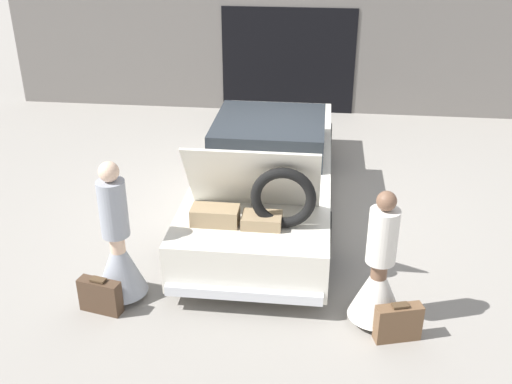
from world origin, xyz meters
The scene contains 7 objects.
ground_plane centered at (0.00, 0.00, 0.00)m, with size 40.00×40.00×0.00m, color gray.
garage_wall_back centered at (0.00, 4.54, 1.39)m, with size 12.00×0.14×2.80m.
car centered at (0.00, 0.00, 0.58)m, with size 1.89×5.39×1.72m.
person_left centered at (-1.45, -2.50, 0.61)m, with size 0.59×0.59×1.72m.
person_right centered at (1.45, -2.62, 0.56)m, with size 0.60×0.60×1.59m.
suitcase_beside_left_person centered at (-1.60, -2.80, 0.20)m, with size 0.51×0.25×0.43m.
suitcase_beside_right_person centered at (1.66, -2.90, 0.21)m, with size 0.51×0.28×0.45m.
Camera 1 is at (0.76, -8.05, 4.21)m, focal length 42.00 mm.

